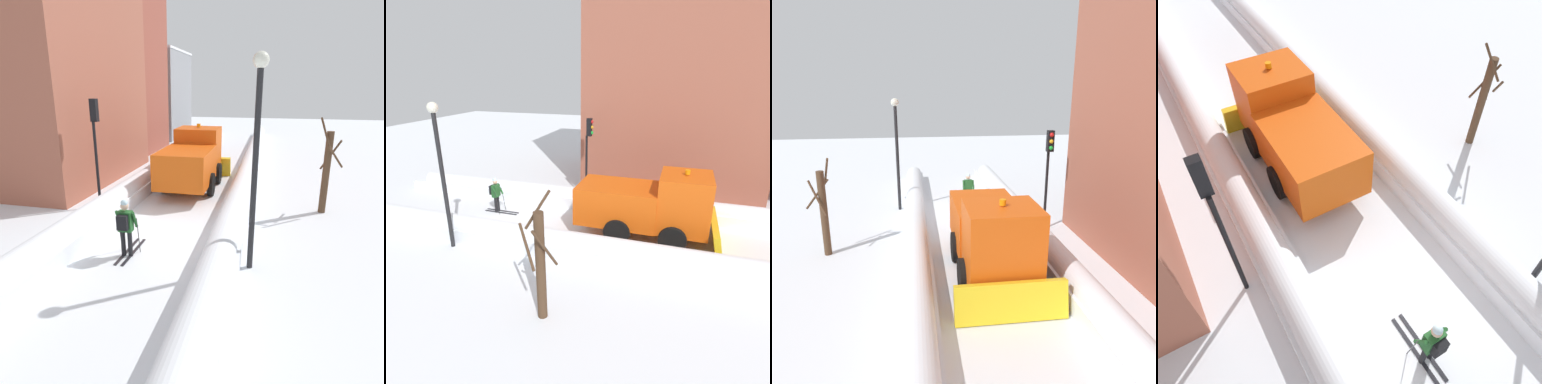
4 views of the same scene
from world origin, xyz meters
TOP-DOWN VIEW (x-y plane):
  - ground_plane at (0.00, 10.00)m, footprint 80.00×80.00m
  - snowbank_left at (-2.44, 10.00)m, footprint 1.10×36.00m
  - snowbank_right at (2.44, 10.00)m, footprint 1.10×36.00m
  - building_brick_near at (-8.84, 6.80)m, footprint 8.66×9.99m
  - building_brick_mid at (-8.84, 16.15)m, footprint 7.16×6.10m
  - building_concrete_far at (-8.84, 24.68)m, footprint 6.79×8.25m
  - plow_truck at (-0.15, 6.30)m, footprint 3.20×5.98m
  - skier at (-0.44, -1.31)m, footprint 0.62×1.80m
  - traffic_light_pole at (-3.38, 2.66)m, footprint 0.28×0.42m
  - street_lamp at (3.24, -1.16)m, footprint 0.40×0.40m
  - bare_tree_near at (5.84, 4.00)m, footprint 1.02×1.11m

SIDE VIEW (x-z plane):
  - ground_plane at x=0.00m, z-range 0.00..0.00m
  - snowbank_right at x=2.44m, z-range -0.07..0.95m
  - snowbank_left at x=-2.44m, z-range -0.07..0.95m
  - skier at x=-0.44m, z-range 0.10..1.91m
  - plow_truck at x=-0.15m, z-range -0.08..3.04m
  - bare_tree_near at x=5.84m, z-range -0.17..3.66m
  - traffic_light_pole at x=-3.38m, z-range 0.90..5.40m
  - street_lamp at x=3.24m, z-range 0.72..6.46m
  - building_concrete_far at x=-8.84m, z-range 0.00..8.52m
  - building_brick_mid at x=-8.84m, z-range 0.00..14.41m
  - building_brick_near at x=-8.84m, z-range 0.00..16.97m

